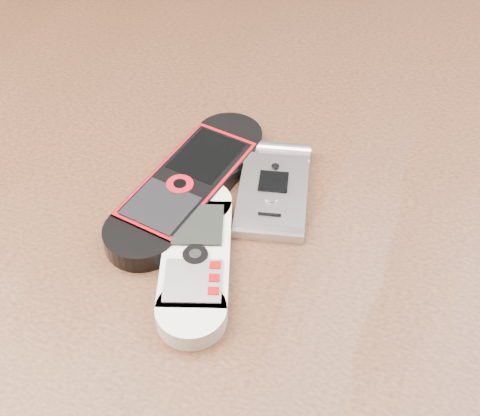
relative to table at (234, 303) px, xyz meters
name	(u,v)px	position (x,y,z in m)	size (l,w,h in m)	color
table	(234,303)	(0.00, 0.00, 0.00)	(1.20, 0.80, 0.75)	black
nokia_white	(196,256)	(-0.01, -0.05, 0.11)	(0.04, 0.14, 0.02)	white
nokia_black_red	(188,184)	(-0.04, 0.01, 0.11)	(0.05, 0.17, 0.02)	black
motorola_razr	(273,191)	(0.02, 0.03, 0.11)	(0.05, 0.10, 0.02)	silver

